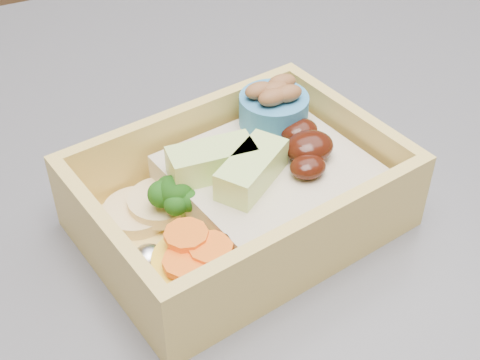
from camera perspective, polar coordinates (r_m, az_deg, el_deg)
name	(u,v)px	position (r m, az deg, el deg)	size (l,w,h in m)	color
bento_box	(246,190)	(0.39, 0.48, -0.89)	(0.20, 0.16, 0.07)	#E8C360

